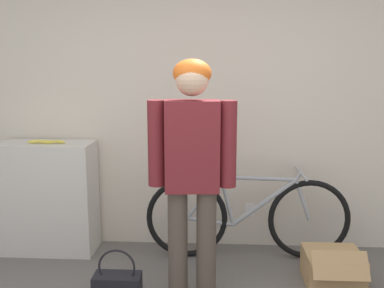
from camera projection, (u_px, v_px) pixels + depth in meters
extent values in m
cube|color=beige|center=(191.00, 108.00, 4.09)|extent=(8.00, 0.06, 2.60)
cube|color=white|center=(249.00, 209.00, 4.20)|extent=(0.08, 0.01, 0.12)
cube|color=beige|center=(48.00, 197.00, 4.07)|extent=(0.84, 0.39, 1.01)
cylinder|color=#4C4238|center=(178.00, 246.00, 3.20)|extent=(0.14, 0.14, 0.83)
cylinder|color=#4C4238|center=(206.00, 247.00, 3.19)|extent=(0.14, 0.14, 0.83)
cube|color=maroon|center=(192.00, 146.00, 3.06)|extent=(0.39, 0.24, 0.63)
cylinder|color=maroon|center=(156.00, 143.00, 3.08)|extent=(0.12, 0.12, 0.59)
cylinder|color=maroon|center=(228.00, 144.00, 3.05)|extent=(0.12, 0.12, 0.59)
sphere|color=#DBB28E|center=(192.00, 79.00, 2.98)|extent=(0.23, 0.23, 0.23)
ellipsoid|color=orange|center=(192.00, 73.00, 2.99)|extent=(0.26, 0.24, 0.19)
torus|color=black|center=(187.00, 218.00, 3.95)|extent=(0.72, 0.06, 0.72)
torus|color=black|center=(309.00, 220.00, 3.91)|extent=(0.72, 0.06, 0.72)
cylinder|color=#999EA3|center=(210.00, 221.00, 3.95)|extent=(0.41, 0.04, 0.09)
cylinder|color=#999EA3|center=(204.00, 198.00, 3.91)|extent=(0.33, 0.04, 0.40)
cylinder|color=#999EA3|center=(227.00, 201.00, 3.91)|extent=(0.14, 0.04, 0.44)
cylinder|color=#999EA3|center=(264.00, 202.00, 3.90)|extent=(0.56, 0.05, 0.44)
cylinder|color=#999EA3|center=(259.00, 178.00, 3.86)|extent=(0.64, 0.05, 0.05)
cylinder|color=#999EA3|center=(303.00, 200.00, 3.88)|extent=(0.16, 0.04, 0.37)
cylinder|color=#999EA3|center=(299.00, 176.00, 3.84)|extent=(0.07, 0.04, 0.08)
cylinder|color=#999EA3|center=(301.00, 173.00, 3.84)|extent=(0.03, 0.46, 0.02)
ellipsoid|color=black|center=(221.00, 175.00, 3.87)|extent=(0.22, 0.08, 0.05)
ellipsoid|color=#EAD64C|center=(47.00, 142.00, 3.92)|extent=(0.16, 0.04, 0.04)
ellipsoid|color=#EAD64C|center=(36.00, 141.00, 3.94)|extent=(0.14, 0.09, 0.03)
ellipsoid|color=#EAD64C|center=(59.00, 142.00, 3.93)|extent=(0.14, 0.09, 0.03)
sphere|color=brown|center=(30.00, 141.00, 3.96)|extent=(0.02, 0.02, 0.02)
cube|color=black|center=(117.00, 287.00, 3.27)|extent=(0.34, 0.17, 0.19)
torus|color=black|center=(117.00, 267.00, 3.25)|extent=(0.27, 0.02, 0.27)
cube|color=tan|center=(333.00, 268.00, 3.52)|extent=(0.43, 0.40, 0.25)
cube|color=tan|center=(340.00, 266.00, 3.29)|extent=(0.41, 0.14, 0.18)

